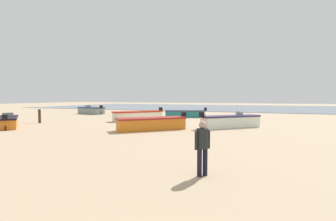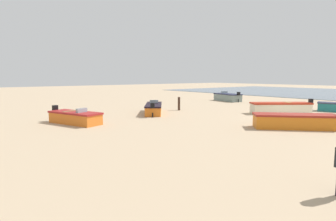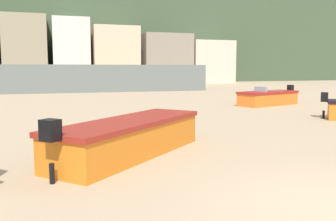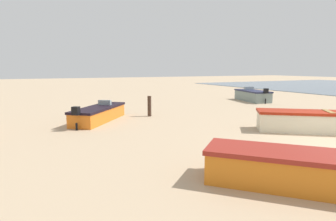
{
  "view_description": "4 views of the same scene",
  "coord_description": "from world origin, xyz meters",
  "px_view_note": "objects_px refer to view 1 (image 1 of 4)",
  "views": [
    {
      "loc": [
        -9.79,
        20.0,
        2.3
      ],
      "look_at": [
        -1.79,
        -0.73,
        1.09
      ],
      "focal_mm": 25.42,
      "sensor_mm": 36.0,
      "label": 1
    },
    {
      "loc": [
        -10.9,
        21.37,
        3.21
      ],
      "look_at": [
        6.17,
        7.62,
        0.49
      ],
      "focal_mm": 29.84,
      "sensor_mm": 36.0,
      "label": 2
    },
    {
      "loc": [
        -4.4,
        -4.03,
        2.15
      ],
      "look_at": [
        -1.68,
        4.64,
        1.1
      ],
      "focal_mm": 39.12,
      "sensor_mm": 36.0,
      "label": 3
    },
    {
      "loc": [
        -7.03,
        10.63,
        2.91
      ],
      "look_at": [
        4.58,
        4.98,
        0.97
      ],
      "focal_mm": 30.15,
      "sensor_mm": 36.0,
      "label": 4
    }
  ],
  "objects_px": {
    "boat_white_2": "(230,121)",
    "boat_teal_4": "(185,114)",
    "boat_grey_6": "(91,110)",
    "mooring_post_near_water": "(40,116)",
    "boat_orange_0": "(7,122)",
    "boat_orange_1": "(152,124)",
    "beach_walker_foreground": "(202,144)",
    "boat_cream_5": "(138,116)"
  },
  "relations": [
    {
      "from": "mooring_post_near_water",
      "to": "boat_grey_6",
      "type": "bearing_deg",
      "value": -72.85
    },
    {
      "from": "boat_white_2",
      "to": "mooring_post_near_water",
      "type": "distance_m",
      "value": 16.74
    },
    {
      "from": "mooring_post_near_water",
      "to": "boat_orange_0",
      "type": "bearing_deg",
      "value": 94.79
    },
    {
      "from": "boat_teal_4",
      "to": "boat_grey_6",
      "type": "relative_size",
      "value": 1.09
    },
    {
      "from": "boat_teal_4",
      "to": "boat_grey_6",
      "type": "height_order",
      "value": "boat_grey_6"
    },
    {
      "from": "boat_cream_5",
      "to": "boat_orange_1",
      "type": "bearing_deg",
      "value": 162.88
    },
    {
      "from": "boat_orange_1",
      "to": "beach_walker_foreground",
      "type": "bearing_deg",
      "value": 169.52
    },
    {
      "from": "boat_orange_1",
      "to": "boat_white_2",
      "type": "bearing_deg",
      "value": -100.98
    },
    {
      "from": "boat_white_2",
      "to": "beach_walker_foreground",
      "type": "xyz_separation_m",
      "value": [
        -0.52,
        11.81,
        0.47
      ]
    },
    {
      "from": "boat_cream_5",
      "to": "boat_grey_6",
      "type": "bearing_deg",
      "value": 7.09
    },
    {
      "from": "boat_cream_5",
      "to": "mooring_post_near_water",
      "type": "relative_size",
      "value": 3.88
    },
    {
      "from": "mooring_post_near_water",
      "to": "beach_walker_foreground",
      "type": "relative_size",
      "value": 0.77
    },
    {
      "from": "boat_cream_5",
      "to": "boat_grey_6",
      "type": "distance_m",
      "value": 12.42
    },
    {
      "from": "boat_white_2",
      "to": "boat_teal_4",
      "type": "relative_size",
      "value": 0.9
    },
    {
      "from": "boat_cream_5",
      "to": "boat_grey_6",
      "type": "xyz_separation_m",
      "value": [
        10.77,
        -6.17,
        0.0
      ]
    },
    {
      "from": "boat_orange_1",
      "to": "mooring_post_near_water",
      "type": "xyz_separation_m",
      "value": [
        11.41,
        -0.51,
        0.17
      ]
    },
    {
      "from": "boat_orange_0",
      "to": "boat_grey_6",
      "type": "xyz_separation_m",
      "value": [
        3.77,
        -14.51,
        0.07
      ]
    },
    {
      "from": "mooring_post_near_water",
      "to": "boat_teal_4",
      "type": "bearing_deg",
      "value": -134.39
    },
    {
      "from": "boat_white_2",
      "to": "boat_grey_6",
      "type": "xyz_separation_m",
      "value": [
        20.01,
        -8.6,
        0.01
      ]
    },
    {
      "from": "boat_orange_1",
      "to": "beach_walker_foreground",
      "type": "xyz_separation_m",
      "value": [
        -5.62,
        8.52,
        0.5
      ]
    },
    {
      "from": "beach_walker_foreground",
      "to": "boat_teal_4",
      "type": "bearing_deg",
      "value": 60.34
    },
    {
      "from": "boat_white_2",
      "to": "boat_teal_4",
      "type": "xyz_separation_m",
      "value": [
        6.05,
        -7.89,
        -0.06
      ]
    },
    {
      "from": "boat_orange_1",
      "to": "boat_grey_6",
      "type": "relative_size",
      "value": 1.02
    },
    {
      "from": "boat_orange_0",
      "to": "boat_teal_4",
      "type": "bearing_deg",
      "value": 1.57
    },
    {
      "from": "boat_teal_4",
      "to": "boat_cream_5",
      "type": "bearing_deg",
      "value": 129.36
    },
    {
      "from": "mooring_post_near_water",
      "to": "beach_walker_foreground",
      "type": "xyz_separation_m",
      "value": [
        -17.02,
        9.03,
        0.33
      ]
    },
    {
      "from": "boat_cream_5",
      "to": "beach_walker_foreground",
      "type": "xyz_separation_m",
      "value": [
        -9.76,
        14.24,
        0.47
      ]
    },
    {
      "from": "boat_orange_1",
      "to": "boat_cream_5",
      "type": "xyz_separation_m",
      "value": [
        4.15,
        -5.72,
        0.03
      ]
    },
    {
      "from": "boat_white_2",
      "to": "boat_teal_4",
      "type": "distance_m",
      "value": 9.94
    },
    {
      "from": "boat_orange_0",
      "to": "boat_white_2",
      "type": "xyz_separation_m",
      "value": [
        -16.24,
        -5.91,
        0.07
      ]
    },
    {
      "from": "boat_white_2",
      "to": "mooring_post_near_water",
      "type": "height_order",
      "value": "boat_white_2"
    },
    {
      "from": "boat_orange_1",
      "to": "boat_teal_4",
      "type": "xyz_separation_m",
      "value": [
        0.96,
        -11.18,
        -0.03
      ]
    },
    {
      "from": "boat_orange_1",
      "to": "boat_cream_5",
      "type": "distance_m",
      "value": 7.06
    },
    {
      "from": "boat_orange_0",
      "to": "beach_walker_foreground",
      "type": "distance_m",
      "value": 17.78
    },
    {
      "from": "boat_teal_4",
      "to": "mooring_post_near_water",
      "type": "height_order",
      "value": "mooring_post_near_water"
    },
    {
      "from": "boat_orange_0",
      "to": "boat_teal_4",
      "type": "relative_size",
      "value": 0.92
    },
    {
      "from": "boat_white_2",
      "to": "boat_grey_6",
      "type": "bearing_deg",
      "value": -155.4
    },
    {
      "from": "boat_cream_5",
      "to": "boat_grey_6",
      "type": "relative_size",
      "value": 1.09
    },
    {
      "from": "boat_orange_0",
      "to": "boat_orange_1",
      "type": "relative_size",
      "value": 0.98
    },
    {
      "from": "boat_orange_0",
      "to": "boat_orange_1",
      "type": "bearing_deg",
      "value": -38.79
    },
    {
      "from": "boat_orange_0",
      "to": "beach_walker_foreground",
      "type": "height_order",
      "value": "beach_walker_foreground"
    },
    {
      "from": "boat_orange_1",
      "to": "boat_white_2",
      "type": "relative_size",
      "value": 1.04
    }
  ]
}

